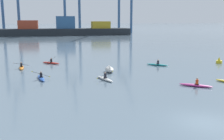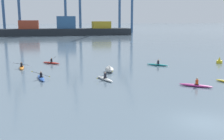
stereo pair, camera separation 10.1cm
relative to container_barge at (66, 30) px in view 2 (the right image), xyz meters
name	(u,v)px [view 2 (the right image)]	position (x,y,z in m)	size (l,w,h in m)	color
ground_plane	(204,123)	(4.83, -101.85, -2.44)	(800.00, 800.00, 0.00)	slate
container_barge	(66,30)	(0.00, 0.00, 0.00)	(55.79, 8.25, 8.10)	#1E2328
capsized_dinghy	(109,69)	(2.12, -83.12, -2.09)	(1.30, 2.68, 0.76)	beige
channel_buoy	(219,61)	(20.69, -79.89, -2.08)	(0.90, 0.90, 1.00)	yellow
kayak_red	(51,63)	(-5.56, -74.62, -2.27)	(2.98, 2.66, 1.03)	red
kayak_magenta	(196,85)	(9.38, -92.71, -2.27)	(3.09, 2.50, 1.01)	#C13384
kayak_teal	(158,64)	(10.26, -79.82, -2.27)	(3.02, 2.61, 0.95)	teal
kayak_blue	(41,78)	(-6.61, -85.67, -2.27)	(2.13, 3.45, 1.08)	#2856B2
kayak_white	(105,78)	(0.65, -87.64, -2.27)	(2.11, 3.41, 0.98)	silver
kayak_orange	(22,67)	(-9.65, -77.90, -2.27)	(2.24, 3.44, 0.95)	orange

